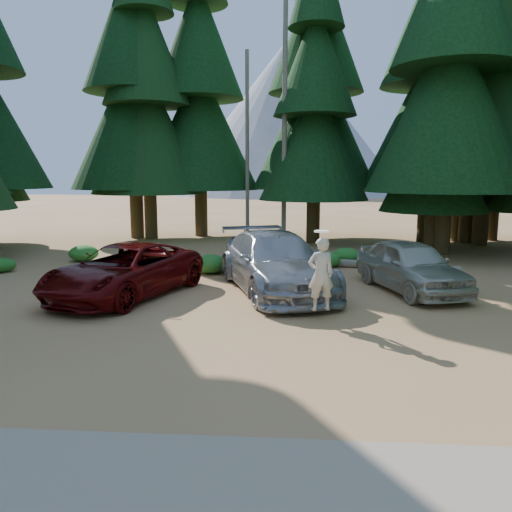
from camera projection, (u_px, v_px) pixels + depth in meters
The scene contains 19 objects.
ground at pixel (238, 331), 11.56m from camera, with size 160.00×160.00×0.00m, color olive.
forest_belt_north at pixel (268, 244), 26.33m from camera, with size 36.00×7.00×22.00m, color black, non-canonical shape.
snag_front at pixel (284, 126), 24.82m from camera, with size 0.24×0.24×12.00m, color #75695D.
snag_back at pixel (247, 148), 26.60m from camera, with size 0.20×0.20×10.00m, color #75695D.
mountain_peak at pixel (273, 128), 96.59m from camera, with size 48.00×50.00×28.00m.
red_pickup at pixel (125, 271), 14.72m from camera, with size 2.56×5.55×1.54m, color #530707.
silver_minivan_center at pixel (275, 262), 15.39m from camera, with size 2.54×6.24×1.81m, color #9C9EA4.
silver_minivan_right at pixel (411, 266), 15.38m from camera, with size 1.89×4.69×1.60m, color beige.
frisbee_player at pixel (321, 274), 12.09m from camera, with size 0.75×0.59×1.95m.
log_left at pixel (234, 259), 20.65m from camera, with size 0.30×0.30×4.17m, color #75695D.
log_mid at pixel (207, 262), 19.89m from camera, with size 0.26×0.26×3.18m, color #75695D.
log_right at pixel (392, 266), 18.88m from camera, with size 0.31×0.31×4.83m, color #75695D.
shrub_far_left at pixel (84, 253), 20.91m from camera, with size 1.21×1.21×0.67m, color #266B20.
shrub_left at pixel (127, 265), 18.41m from camera, with size 1.01×1.01×0.56m, color #266B20.
shrub_center_left at pixel (211, 264), 18.32m from camera, with size 1.25×1.25×0.69m, color #266B20.
shrub_center_right at pixel (326, 260), 19.44m from camera, with size 1.11×1.11×0.61m, color #266B20.
shrub_right at pixel (313, 259), 19.63m from camera, with size 1.09×1.09×0.60m, color #266B20.
shrub_far_right at pixel (346, 256), 20.38m from camera, with size 1.16×1.16×0.64m, color #266B20.
shrub_edge_west at pixel (2, 265), 18.56m from camera, with size 0.96×0.96×0.53m, color #266B20.
Camera 1 is at (1.22, -11.07, 3.56)m, focal length 35.00 mm.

